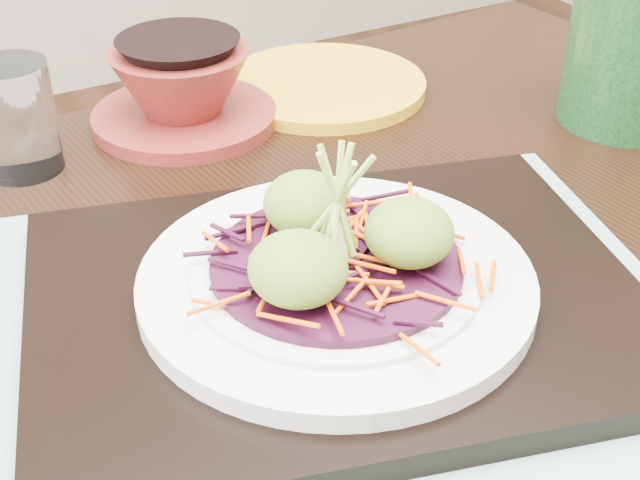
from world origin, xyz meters
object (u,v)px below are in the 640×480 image
terracotta_bowl_set (182,91)px  yellow_plate (324,85)px  water_glass (16,118)px  dining_table (309,405)px  serving_tray (336,302)px  white_plate (336,280)px  green_jar (637,46)px

terracotta_bowl_set → yellow_plate: size_ratio=1.14×
water_glass → dining_table: bearing=-67.8°
yellow_plate → dining_table: bearing=-121.7°
water_glass → terracotta_bowl_set: size_ratio=0.41×
terracotta_bowl_set → water_glass: bearing=-174.7°
serving_tray → water_glass: bearing=127.9°
dining_table → terracotta_bowl_set: size_ratio=5.15×
serving_tray → terracotta_bowl_set: (0.03, 0.31, 0.02)m
serving_tray → dining_table: bearing=126.2°
dining_table → white_plate: white_plate is taller
water_glass → white_plate: bearing=-67.9°
dining_table → green_jar: 0.42m
white_plate → water_glass: water_glass is taller
dining_table → serving_tray: bearing=-74.3°
white_plate → yellow_plate: white_plate is taller
dining_table → green_jar: size_ratio=8.27×
yellow_plate → serving_tray: bearing=-118.8°
white_plate → terracotta_bowl_set: size_ratio=1.10×
terracotta_bowl_set → serving_tray: bearing=-94.8°
white_plate → water_glass: (-0.12, 0.29, 0.02)m
dining_table → terracotta_bowl_set: bearing=78.6°
white_plate → green_jar: size_ratio=1.76×
white_plate → green_jar: 0.39m
white_plate → water_glass: size_ratio=2.71×
serving_tray → terracotta_bowl_set: terracotta_bowl_set is taller
dining_table → terracotta_bowl_set: (0.03, 0.29, 0.12)m
dining_table → white_plate: (0.01, -0.02, 0.12)m
water_glass → yellow_plate: water_glass is taller
serving_tray → yellow_plate: bearing=77.1°
water_glass → yellow_plate: size_ratio=0.46×
terracotta_bowl_set → yellow_plate: terracotta_bowl_set is taller
terracotta_bowl_set → yellow_plate: bearing=0.2°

